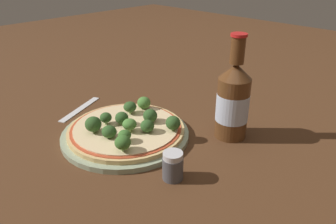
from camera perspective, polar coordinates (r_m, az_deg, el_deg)
ground_plane at (r=0.75m, az=-7.14°, el=-4.78°), size 3.00×3.00×0.00m
plate at (r=0.76m, az=-7.39°, el=-3.86°), size 0.29×0.29×0.01m
pizza at (r=0.75m, az=-7.28°, el=-2.93°), size 0.26×0.26×0.01m
broccoli_floret_0 at (r=0.76m, az=-10.78°, el=-0.98°), size 0.03×0.03×0.03m
broccoli_floret_1 at (r=0.80m, az=-6.64°, el=0.90°), size 0.03×0.03×0.03m
broccoli_floret_2 at (r=0.68m, az=-7.57°, el=-4.02°), size 0.03×0.03×0.03m
broccoli_floret_3 at (r=0.71m, az=-10.36°, el=-3.30°), size 0.03×0.03×0.03m
broccoli_floret_4 at (r=0.75m, az=-3.13°, el=-0.66°), size 0.03×0.03×0.03m
broccoli_floret_5 at (r=0.73m, az=-12.89°, el=-2.08°), size 0.04×0.04×0.04m
broccoli_floret_6 at (r=0.71m, az=-3.63°, el=-2.44°), size 0.03×0.03×0.03m
broccoli_floret_7 at (r=0.72m, az=-6.53°, el=-2.07°), size 0.03×0.03×0.03m
broccoli_floret_8 at (r=0.65m, az=-7.89°, el=-5.30°), size 0.03×0.03×0.03m
broccoli_floret_9 at (r=0.72m, az=0.88°, el=-1.91°), size 0.03×0.03×0.03m
broccoli_floret_10 at (r=0.75m, az=-8.06°, el=-1.04°), size 0.03×0.03×0.03m
broccoli_floret_11 at (r=0.82m, az=-4.22°, el=1.62°), size 0.03×0.03×0.03m
beer_bottle at (r=0.73m, az=11.24°, el=1.99°), size 0.07×0.07×0.23m
pepper_shaker at (r=0.61m, az=0.84°, el=-9.36°), size 0.04×0.04×0.06m
fork at (r=0.91m, az=-15.06°, el=0.55°), size 0.08×0.16×0.00m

